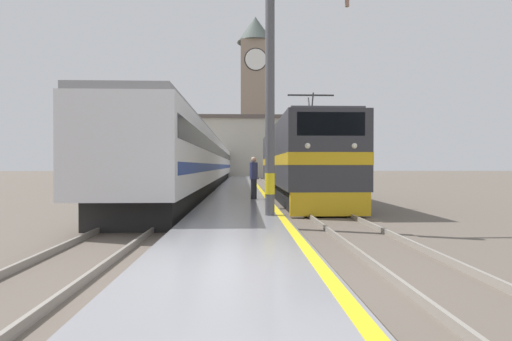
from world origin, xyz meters
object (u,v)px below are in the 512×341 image
at_px(locomotive_train, 298,162).
at_px(clock_tower, 255,91).
at_px(catenary_mast, 273,90).
at_px(person_on_platform, 254,177).
at_px(passenger_train, 204,162).

xyz_separation_m(locomotive_train, clock_tower, (-0.77, 45.41, 12.28)).
bearing_deg(clock_tower, locomotive_train, -89.03).
bearing_deg(locomotive_train, catenary_mast, -102.02).
xyz_separation_m(person_on_platform, clock_tower, (1.75, 49.94, 12.96)).
xyz_separation_m(catenary_mast, clock_tower, (1.36, 55.40, 10.34)).
relative_size(catenary_mast, clock_tower, 0.27).
height_order(locomotive_train, clock_tower, clock_tower).
bearing_deg(passenger_train, catenary_mast, -79.33).
height_order(locomotive_train, person_on_platform, locomotive_train).
relative_size(locomotive_train, catenary_mast, 2.24).
xyz_separation_m(passenger_train, person_on_platform, (3.59, -15.63, -0.75)).
xyz_separation_m(locomotive_train, person_on_platform, (-2.51, -4.52, -0.68)).
relative_size(locomotive_train, clock_tower, 0.60).
relative_size(passenger_train, person_on_platform, 25.40).
bearing_deg(locomotive_train, passenger_train, 118.79).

